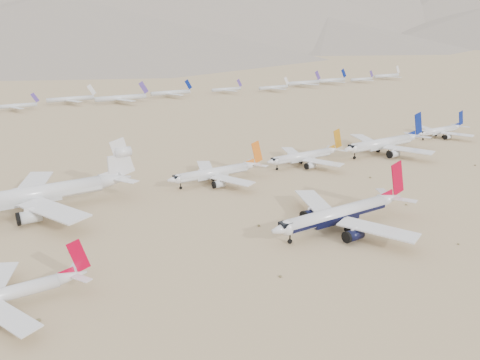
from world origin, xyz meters
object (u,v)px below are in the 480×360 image
at_px(row2_white_trijet, 43,193).
at_px(second_airliner, 3,295).
at_px(row2_navy_widebody, 385,143).
at_px(main_airliner, 343,213).

bearing_deg(row2_white_trijet, second_airliner, -108.46).
distance_m(second_airliner, row2_navy_widebody, 186.43).
relative_size(main_airliner, row2_navy_widebody, 0.99).
height_order(second_airliner, row2_white_trijet, row2_white_trijet).
height_order(main_airliner, second_airliner, main_airliner).
relative_size(second_airliner, row2_white_trijet, 0.58).
bearing_deg(row2_white_trijet, main_airliner, -41.27).
bearing_deg(second_airliner, main_airliner, -4.45).
xyz_separation_m(main_airliner, row2_navy_widebody, (84.76, 56.95, 0.19)).
relative_size(main_airliner, row2_white_trijet, 0.83).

